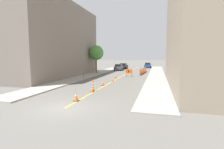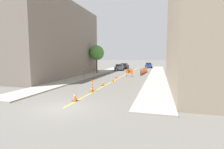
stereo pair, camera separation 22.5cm
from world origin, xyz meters
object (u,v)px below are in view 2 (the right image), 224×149
traffic_cone_nearest (75,97)px  parking_meter_near_curb (84,73)px  traffic_cone_fifth (116,76)px  parked_car_curb_near (119,67)px  traffic_cone_second (92,89)px  parked_car_curb_mid (124,66)px  traffic_cone_fourth (113,80)px  parked_car_curb_far (149,65)px  delineator_post_front (92,86)px  street_tree_left_near (97,53)px  arrow_barricade_primary (129,72)px  parking_meter_far_curb (94,70)px  traffic_cone_third (103,83)px

traffic_cone_nearest → parking_meter_near_curb: (-4.84, 12.47, 0.67)m
traffic_cone_fifth → parked_car_curb_near: bearing=100.6°
traffic_cone_second → parked_car_curb_mid: (-3.19, 33.36, 0.53)m
traffic_cone_fourth → parked_car_curb_far: size_ratio=0.11×
delineator_post_front → street_tree_left_near: bearing=108.6°
delineator_post_front → arrow_barricade_primary: 13.78m
parking_meter_near_curb → parking_meter_far_curb: bearing=90.0°
traffic_cone_fifth → parked_car_curb_mid: parked_car_curb_mid is taller
traffic_cone_fourth → arrow_barricade_primary: arrow_barricade_primary is taller
traffic_cone_second → parked_car_curb_mid: parked_car_curb_mid is taller
arrow_barricade_primary → street_tree_left_near: street_tree_left_near is taller
traffic_cone_nearest → parked_car_curb_mid: 37.18m
traffic_cone_fifth → delineator_post_front: bearing=-88.9°
parked_car_curb_mid → parking_meter_far_curb: 20.17m
traffic_cone_second → parking_meter_near_curb: parking_meter_near_curb is taller
parked_car_curb_mid → traffic_cone_second: bearing=-81.2°
traffic_cone_fifth → parked_car_curb_mid: 21.97m
traffic_cone_nearest → parked_car_curb_far: 43.27m
traffic_cone_fifth → traffic_cone_second: bearing=-88.4°
traffic_cone_second → parked_car_curb_far: size_ratio=0.12×
traffic_cone_nearest → parking_meter_far_curb: 17.64m
parking_meter_far_curb → street_tree_left_near: 6.10m
traffic_cone_third → parking_meter_far_curb: (-4.68, 9.24, 0.77)m
traffic_cone_fourth → traffic_cone_fifth: 3.66m
traffic_cone_fifth → street_tree_left_near: size_ratio=0.12×
traffic_cone_third → parked_car_curb_mid: parked_car_curb_mid is taller
traffic_cone_nearest → traffic_cone_fifth: bearing=91.3°
street_tree_left_near → traffic_cone_third: bearing=-67.3°
parked_car_curb_near → traffic_cone_fifth: bearing=-81.5°
traffic_cone_fourth → traffic_cone_third: bearing=-93.6°
traffic_cone_nearest → parking_meter_near_curb: bearing=111.2°
traffic_cone_fourth → parked_car_curb_near: bearing=99.9°
delineator_post_front → parked_car_curb_mid: (-3.07, 32.87, 0.29)m
traffic_cone_fourth → parking_meter_far_curb: parking_meter_far_curb is taller
traffic_cone_fourth → delineator_post_front: 7.47m
traffic_cone_third → traffic_cone_fifth: 7.57m
traffic_cone_second → traffic_cone_third: size_ratio=0.85×
traffic_cone_second → traffic_cone_fifth: size_ratio=0.79×
traffic_cone_third → parking_meter_far_curb: bearing=116.9°
traffic_cone_third → parked_car_curb_mid: 29.50m
parked_car_curb_near → street_tree_left_near: (-2.82, -9.12, 3.50)m
parked_car_curb_mid → street_tree_left_near: bearing=-97.6°
parked_car_curb_mid → parked_car_curb_near: bearing=-87.5°
traffic_cone_second → arrow_barricade_primary: 14.26m
delineator_post_front → traffic_cone_fourth: bearing=88.3°
traffic_cone_third → parking_meter_near_curb: (-4.68, 4.77, 0.71)m
traffic_cone_fifth → parking_meter_near_curb: parking_meter_near_curb is taller
arrow_barricade_primary → parking_meter_near_curb: bearing=-142.6°
traffic_cone_fifth → parking_meter_far_curb: bearing=159.6°
parked_car_curb_near → parked_car_curb_far: size_ratio=1.00×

